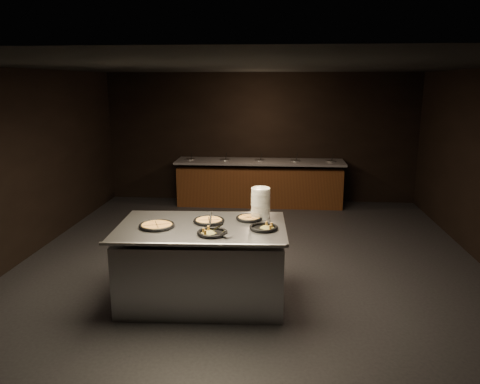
{
  "coord_description": "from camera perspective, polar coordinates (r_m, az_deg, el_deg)",
  "views": [
    {
      "loc": [
        0.4,
        -6.61,
        2.71
      ],
      "look_at": [
        -0.17,
        0.3,
        1.06
      ],
      "focal_mm": 35.0,
      "sensor_mm": 36.0,
      "label": 1
    }
  ],
  "objects": [
    {
      "name": "serving_counter",
      "position": [
        5.93,
        -4.61,
        -8.85
      ],
      "size": [
        2.11,
        1.4,
        0.99
      ],
      "rotation": [
        0.0,
        0.0,
        0.05
      ],
      "color": "silver",
      "rests_on": "ground"
    },
    {
      "name": "pan_cheese_slices_a",
      "position": [
        5.97,
        1.14,
        -3.19
      ],
      "size": [
        0.34,
        0.34,
        0.04
      ],
      "rotation": [
        0.0,
        0.0,
        0.72
      ],
      "color": "black",
      "rests_on": "serving_counter"
    },
    {
      "name": "room",
      "position": [
        6.74,
        1.22,
        2.61
      ],
      "size": [
        7.02,
        8.02,
        2.92
      ],
      "color": "black",
      "rests_on": "ground"
    },
    {
      "name": "server_left",
      "position": [
        5.74,
        -3.59,
        -3.31
      ],
      "size": [
        0.1,
        0.32,
        0.15
      ],
      "rotation": [
        0.0,
        0.0,
        1.68
      ],
      "color": "silver",
      "rests_on": "serving_counter"
    },
    {
      "name": "pan_cheese_whole",
      "position": [
        5.87,
        -3.81,
        -3.5
      ],
      "size": [
        0.39,
        0.39,
        0.04
      ],
      "rotation": [
        0.0,
        0.0,
        0.18
      ],
      "color": "black",
      "rests_on": "serving_counter"
    },
    {
      "name": "salad_bar",
      "position": [
        10.43,
        2.4,
        0.78
      ],
      "size": [
        3.7,
        0.83,
        1.18
      ],
      "color": "#4F2A12",
      "rests_on": "ground"
    },
    {
      "name": "pan_cheese_slices_b",
      "position": [
        5.42,
        -3.4,
        -4.97
      ],
      "size": [
        0.36,
        0.36,
        0.04
      ],
      "rotation": [
        0.0,
        0.0,
        2.27
      ],
      "color": "black",
      "rests_on": "serving_counter"
    },
    {
      "name": "plate_stack",
      "position": [
        6.01,
        2.53,
        -1.36
      ],
      "size": [
        0.24,
        0.24,
        0.39
      ],
      "primitive_type": "cylinder",
      "color": "silver",
      "rests_on": "serving_counter"
    },
    {
      "name": "pan_veggie_slices",
      "position": [
        5.6,
        2.91,
        -4.35
      ],
      "size": [
        0.34,
        0.34,
        0.04
      ],
      "rotation": [
        0.0,
        0.0,
        -0.54
      ],
      "color": "black",
      "rests_on": "serving_counter"
    },
    {
      "name": "server_right",
      "position": [
        5.36,
        -2.34,
        -4.61
      ],
      "size": [
        0.25,
        0.23,
        0.15
      ],
      "rotation": [
        0.0,
        0.0,
        -0.7
      ],
      "color": "silver",
      "rests_on": "serving_counter"
    },
    {
      "name": "pan_veggie_whole",
      "position": [
        5.76,
        -10.11,
        -4.03
      ],
      "size": [
        0.43,
        0.43,
        0.04
      ],
      "rotation": [
        0.0,
        0.0,
        0.38
      ],
      "color": "black",
      "rests_on": "serving_counter"
    }
  ]
}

